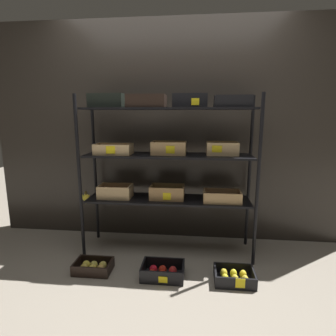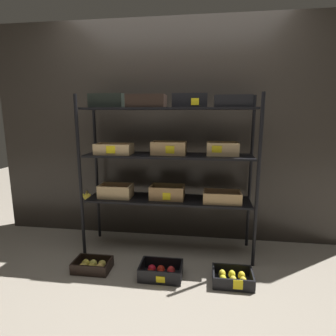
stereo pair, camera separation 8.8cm
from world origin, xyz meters
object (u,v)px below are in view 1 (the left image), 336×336
(crate_ground_lemon, at_px, (234,277))
(crate_ground_apple_gold, at_px, (93,267))
(display_rack, at_px, (166,152))
(crate_ground_apple_red, at_px, (163,272))

(crate_ground_lemon, bearing_deg, crate_ground_apple_gold, 178.82)
(crate_ground_lemon, bearing_deg, display_rack, 141.64)
(crate_ground_apple_red, bearing_deg, crate_ground_lemon, -0.55)
(crate_ground_apple_red, relative_size, crate_ground_lemon, 1.10)
(crate_ground_apple_gold, relative_size, crate_ground_lemon, 0.99)
(display_rack, xyz_separation_m, crate_ground_apple_gold, (-0.61, -0.49, -1.00))
(display_rack, height_order, crate_ground_apple_red, display_rack)
(crate_ground_apple_red, bearing_deg, crate_ground_apple_gold, 178.21)
(crate_ground_apple_gold, height_order, crate_ground_lemon, crate_ground_lemon)
(crate_ground_apple_red, xyz_separation_m, crate_ground_lemon, (0.62, -0.01, -0.00))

